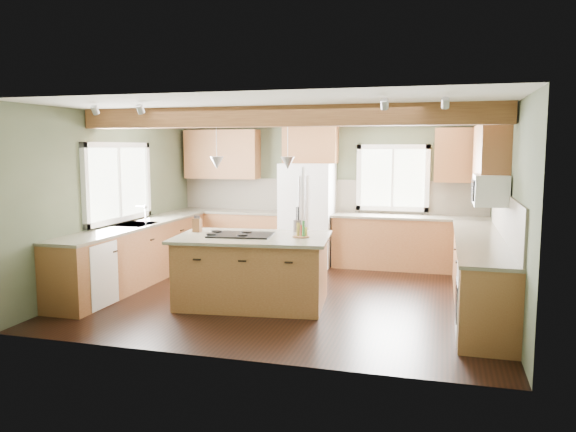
# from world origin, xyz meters

# --- Properties ---
(floor) EXTENTS (5.60, 5.60, 0.00)m
(floor) POSITION_xyz_m (0.00, 0.00, 0.00)
(floor) COLOR black
(floor) RESTS_ON ground
(ceiling) EXTENTS (5.60, 5.60, 0.00)m
(ceiling) POSITION_xyz_m (0.00, 0.00, 2.60)
(ceiling) COLOR silver
(ceiling) RESTS_ON wall_back
(wall_back) EXTENTS (5.60, 0.00, 5.60)m
(wall_back) POSITION_xyz_m (0.00, 2.50, 1.30)
(wall_back) COLOR #3D4631
(wall_back) RESTS_ON ground
(wall_left) EXTENTS (0.00, 5.00, 5.00)m
(wall_left) POSITION_xyz_m (-2.80, 0.00, 1.30)
(wall_left) COLOR #3D4631
(wall_left) RESTS_ON ground
(wall_right) EXTENTS (0.00, 5.00, 5.00)m
(wall_right) POSITION_xyz_m (2.80, 0.00, 1.30)
(wall_right) COLOR #3D4631
(wall_right) RESTS_ON ground
(ceiling_beam) EXTENTS (5.55, 0.26, 0.26)m
(ceiling_beam) POSITION_xyz_m (0.00, -0.57, 2.47)
(ceiling_beam) COLOR #542D18
(ceiling_beam) RESTS_ON ceiling
(soffit_trim) EXTENTS (5.55, 0.20, 0.10)m
(soffit_trim) POSITION_xyz_m (0.00, 2.40, 2.54)
(soffit_trim) COLOR #542D18
(soffit_trim) RESTS_ON ceiling
(backsplash_back) EXTENTS (5.58, 0.03, 0.58)m
(backsplash_back) POSITION_xyz_m (0.00, 2.48, 1.21)
(backsplash_back) COLOR brown
(backsplash_back) RESTS_ON wall_back
(backsplash_right) EXTENTS (0.03, 3.70, 0.58)m
(backsplash_right) POSITION_xyz_m (2.78, 0.05, 1.21)
(backsplash_right) COLOR brown
(backsplash_right) RESTS_ON wall_right
(base_cab_back_left) EXTENTS (2.02, 0.60, 0.88)m
(base_cab_back_left) POSITION_xyz_m (-1.79, 2.20, 0.44)
(base_cab_back_left) COLOR brown
(base_cab_back_left) RESTS_ON floor
(counter_back_left) EXTENTS (2.06, 0.64, 0.04)m
(counter_back_left) POSITION_xyz_m (-1.79, 2.20, 0.90)
(counter_back_left) COLOR #484134
(counter_back_left) RESTS_ON base_cab_back_left
(base_cab_back_right) EXTENTS (2.62, 0.60, 0.88)m
(base_cab_back_right) POSITION_xyz_m (1.49, 2.20, 0.44)
(base_cab_back_right) COLOR brown
(base_cab_back_right) RESTS_ON floor
(counter_back_right) EXTENTS (2.66, 0.64, 0.04)m
(counter_back_right) POSITION_xyz_m (1.49, 2.20, 0.90)
(counter_back_right) COLOR #484134
(counter_back_right) RESTS_ON base_cab_back_right
(base_cab_left) EXTENTS (0.60, 3.70, 0.88)m
(base_cab_left) POSITION_xyz_m (-2.50, 0.05, 0.44)
(base_cab_left) COLOR brown
(base_cab_left) RESTS_ON floor
(counter_left) EXTENTS (0.64, 3.74, 0.04)m
(counter_left) POSITION_xyz_m (-2.50, 0.05, 0.90)
(counter_left) COLOR #484134
(counter_left) RESTS_ON base_cab_left
(base_cab_right) EXTENTS (0.60, 3.70, 0.88)m
(base_cab_right) POSITION_xyz_m (2.50, 0.05, 0.44)
(base_cab_right) COLOR brown
(base_cab_right) RESTS_ON floor
(counter_right) EXTENTS (0.64, 3.74, 0.04)m
(counter_right) POSITION_xyz_m (2.50, 0.05, 0.90)
(counter_right) COLOR #484134
(counter_right) RESTS_ON base_cab_right
(upper_cab_back_left) EXTENTS (1.40, 0.35, 0.90)m
(upper_cab_back_left) POSITION_xyz_m (-1.99, 2.33, 1.95)
(upper_cab_back_left) COLOR brown
(upper_cab_back_left) RESTS_ON wall_back
(upper_cab_over_fridge) EXTENTS (0.96, 0.35, 0.70)m
(upper_cab_over_fridge) POSITION_xyz_m (-0.30, 2.33, 2.15)
(upper_cab_over_fridge) COLOR brown
(upper_cab_over_fridge) RESTS_ON wall_back
(upper_cab_right) EXTENTS (0.35, 2.20, 0.90)m
(upper_cab_right) POSITION_xyz_m (2.62, 0.90, 1.95)
(upper_cab_right) COLOR brown
(upper_cab_right) RESTS_ON wall_right
(upper_cab_back_corner) EXTENTS (0.90, 0.35, 0.90)m
(upper_cab_back_corner) POSITION_xyz_m (2.30, 2.33, 1.95)
(upper_cab_back_corner) COLOR brown
(upper_cab_back_corner) RESTS_ON wall_back
(window_left) EXTENTS (0.04, 1.60, 1.05)m
(window_left) POSITION_xyz_m (-2.78, 0.05, 1.55)
(window_left) COLOR white
(window_left) RESTS_ON wall_left
(window_back) EXTENTS (1.10, 0.04, 1.00)m
(window_back) POSITION_xyz_m (1.15, 2.48, 1.55)
(window_back) COLOR white
(window_back) RESTS_ON wall_back
(sink) EXTENTS (0.50, 0.65, 0.03)m
(sink) POSITION_xyz_m (-2.50, 0.05, 0.91)
(sink) COLOR #262628
(sink) RESTS_ON counter_left
(faucet) EXTENTS (0.02, 0.02, 0.28)m
(faucet) POSITION_xyz_m (-2.32, 0.05, 1.05)
(faucet) COLOR #B2B2B7
(faucet) RESTS_ON sink
(dishwasher) EXTENTS (0.60, 0.60, 0.84)m
(dishwasher) POSITION_xyz_m (-2.49, -1.25, 0.43)
(dishwasher) COLOR white
(dishwasher) RESTS_ON floor
(oven) EXTENTS (0.60, 0.72, 0.84)m
(oven) POSITION_xyz_m (2.49, -1.25, 0.43)
(oven) COLOR white
(oven) RESTS_ON floor
(microwave) EXTENTS (0.40, 0.70, 0.38)m
(microwave) POSITION_xyz_m (2.58, -0.05, 1.55)
(microwave) COLOR white
(microwave) RESTS_ON wall_right
(pendant_left) EXTENTS (0.18, 0.18, 0.16)m
(pendant_left) POSITION_xyz_m (-0.87, -0.62, 1.88)
(pendant_left) COLOR #B2B2B7
(pendant_left) RESTS_ON ceiling
(pendant_right) EXTENTS (0.18, 0.18, 0.16)m
(pendant_right) POSITION_xyz_m (0.07, -0.51, 1.88)
(pendant_right) COLOR #B2B2B7
(pendant_right) RESTS_ON ceiling
(refrigerator) EXTENTS (0.90, 0.74, 1.80)m
(refrigerator) POSITION_xyz_m (-0.30, 2.12, 0.90)
(refrigerator) COLOR white
(refrigerator) RESTS_ON floor
(island) EXTENTS (2.00, 1.36, 0.88)m
(island) POSITION_xyz_m (-0.40, -0.57, 0.44)
(island) COLOR brown
(island) RESTS_ON floor
(island_top) EXTENTS (2.14, 1.50, 0.04)m
(island_top) POSITION_xyz_m (-0.40, -0.57, 0.90)
(island_top) COLOR #484134
(island_top) RESTS_ON island
(cooktop) EXTENTS (0.87, 0.63, 0.02)m
(cooktop) POSITION_xyz_m (-0.56, -0.58, 0.93)
(cooktop) COLOR black
(cooktop) RESTS_ON island_top
(knife_block) EXTENTS (0.11, 0.09, 0.19)m
(knife_block) POSITION_xyz_m (-1.25, -0.45, 1.01)
(knife_block) COLOR brown
(knife_block) RESTS_ON island_top
(utensil_crock) EXTENTS (0.12, 0.12, 0.16)m
(utensil_crock) POSITION_xyz_m (0.07, -0.03, 1.00)
(utensil_crock) COLOR #473E39
(utensil_crock) RESTS_ON island_top
(bottle_tray) EXTENTS (0.26, 0.26, 0.21)m
(bottle_tray) POSITION_xyz_m (0.24, -0.50, 1.02)
(bottle_tray) COLOR brown
(bottle_tray) RESTS_ON island_top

